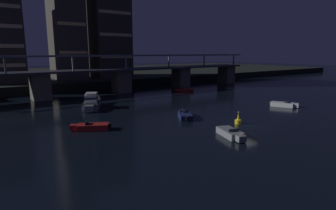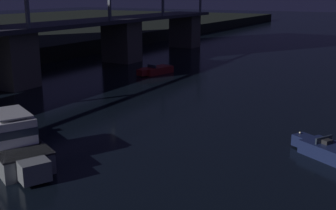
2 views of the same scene
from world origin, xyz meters
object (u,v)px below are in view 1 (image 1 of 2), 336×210
Objects in this scene: tower_west_tall at (65,11)px; river_bridge at (121,76)px; tower_central at (107,25)px; speedboat_near_right at (91,127)px; speedboat_mid_center at (231,133)px; speedboat_mid_right at (185,115)px; cabin_cruiser_near_left at (92,102)px; tower_west_low at (0,36)px; channel_buoy at (238,120)px; speedboat_near_center at (283,104)px; speedboat_mid_left at (184,90)px.

river_bridge is at bearing -71.37° from tower_west_tall.
speedboat_near_right is at bearing -115.60° from tower_central.
tower_central reaches higher than speedboat_mid_center.
tower_central is at bearing 78.80° from speedboat_mid_right.
speedboat_mid_center is at bearing -74.57° from cabin_cruiser_near_left.
tower_central reaches higher than tower_west_low.
river_bridge is 16.74× the size of speedboat_near_right.
tower_west_tall is (-6.99, 20.73, 17.70)m from river_bridge.
tower_west_tall is 8.00× the size of speedboat_near_right.
cabin_cruiser_near_left is at bearing 119.00° from channel_buoy.
tower_west_tall is at bearing 77.00° from speedboat_near_right.
tower_central is 6.82× the size of speedboat_mid_right.
river_bridge is 2.09× the size of tower_west_tall.
speedboat_near_right is at bearing -83.50° from tower_west_low.
speedboat_near_center is at bearing -52.97° from tower_west_low.
speedboat_mid_right is (8.87, -16.19, -0.64)m from cabin_cruiser_near_left.
river_bridge is 42.57m from speedboat_mid_center.
speedboat_near_right is at bearing 171.42° from speedboat_near_center.
speedboat_mid_center is (1.11, -62.74, -21.29)m from tower_west_tall.
river_bridge reaches higher than speedboat_mid_left.
tower_west_tall reaches higher than tower_west_low.
speedboat_near_center is at bearing -9.42° from speedboat_mid_right.
speedboat_near_center is (40.41, -53.57, -13.61)m from tower_west_low.
tower_west_low is 4.92× the size of speedboat_mid_right.
channel_buoy is at bearing -96.19° from tower_central.
cabin_cruiser_near_left reaches higher than speedboat_near_right.
tower_west_tall is at bearing 80.01° from cabin_cruiser_near_left.
tower_west_low is at bearing -173.69° from tower_central.
speedboat_mid_center is (7.42, -26.87, -0.64)m from cabin_cruiser_near_left.
speedboat_near_right is 14.27m from speedboat_mid_right.
tower_west_tall is at bearing 124.49° from speedboat_mid_left.
tower_west_low is 0.72× the size of tower_central.
river_bridge is 15.83× the size of speedboat_mid_left.
cabin_cruiser_near_left is 1.88× the size of speedboat_mid_right.
tower_west_tall is 56.30m from speedboat_mid_right.
speedboat_mid_left is 38.32m from speedboat_mid_center.
channel_buoy is (12.89, -23.25, -0.57)m from cabin_cruiser_near_left.
speedboat_mid_right is at bearing 170.58° from speedboat_near_center.
cabin_cruiser_near_left is (-13.30, -15.14, -2.95)m from river_bridge.
speedboat_mid_center is at bearing -120.11° from speedboat_mid_left.
speedboat_near_center is 1.02× the size of speedboat_mid_right.
speedboat_mid_center is (-12.04, -64.15, -18.23)m from tower_central.
speedboat_near_center is 0.95× the size of speedboat_mid_left.
tower_west_tall reaches higher than speedboat_mid_right.
speedboat_mid_center is (-5.88, -42.01, -3.59)m from river_bridge.
tower_west_low is 13.61× the size of channel_buoy.
cabin_cruiser_near_left is at bearing 105.43° from speedboat_mid_center.
speedboat_near_center is 21.04m from speedboat_mid_right.
tower_west_low is 68.47m from speedboat_near_center.
speedboat_mid_center is at bearing -97.97° from river_bridge.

